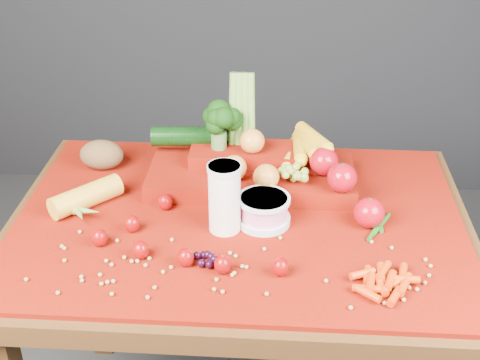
# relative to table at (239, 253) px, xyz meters

# --- Properties ---
(table) EXTENTS (1.10, 0.80, 0.75)m
(table) POSITION_rel_table_xyz_m (0.00, 0.00, 0.00)
(table) COLOR #3A230D
(table) RESTS_ON ground
(red_cloth) EXTENTS (1.05, 0.75, 0.01)m
(red_cloth) POSITION_rel_table_xyz_m (0.00, 0.00, 0.10)
(red_cloth) COLOR #721003
(red_cloth) RESTS_ON table
(milk_glass) EXTENTS (0.08, 0.08, 0.17)m
(milk_glass) POSITION_rel_table_xyz_m (-0.03, -0.05, 0.20)
(milk_glass) COLOR white
(milk_glass) RESTS_ON red_cloth
(yogurt_bowl) EXTENTS (0.13, 0.13, 0.07)m
(yogurt_bowl) POSITION_rel_table_xyz_m (0.06, -0.02, 0.14)
(yogurt_bowl) COLOR silver
(yogurt_bowl) RESTS_ON red_cloth
(strawberry_scatter) EXTENTS (0.44, 0.28, 0.05)m
(strawberry_scatter) POSITION_rel_table_xyz_m (-0.13, -0.15, 0.13)
(strawberry_scatter) COLOR #98050C
(strawberry_scatter) RESTS_ON red_cloth
(dark_grape_cluster) EXTENTS (0.06, 0.05, 0.03)m
(dark_grape_cluster) POSITION_rel_table_xyz_m (-0.06, -0.19, 0.12)
(dark_grape_cluster) COLOR black
(dark_grape_cluster) RESTS_ON red_cloth
(soybean_scatter) EXTENTS (0.84, 0.24, 0.01)m
(soybean_scatter) POSITION_rel_table_xyz_m (0.00, -0.20, 0.11)
(soybean_scatter) COLOR #A29245
(soybean_scatter) RESTS_ON red_cloth
(corn_ear) EXTENTS (0.25, 0.26, 0.06)m
(corn_ear) POSITION_rel_table_xyz_m (-0.38, -0.01, 0.13)
(corn_ear) COLOR gold
(corn_ear) RESTS_ON red_cloth
(potato) EXTENTS (0.12, 0.08, 0.08)m
(potato) POSITION_rel_table_xyz_m (-0.38, 0.22, 0.15)
(potato) COLOR brown
(potato) RESTS_ON red_cloth
(baby_carrot_pile) EXTENTS (0.17, 0.17, 0.03)m
(baby_carrot_pile) POSITION_rel_table_xyz_m (0.32, -0.25, 0.12)
(baby_carrot_pile) COLOR red
(baby_carrot_pile) RESTS_ON red_cloth
(green_bean_pile) EXTENTS (0.14, 0.12, 0.01)m
(green_bean_pile) POSITION_rel_table_xyz_m (0.33, -0.01, 0.11)
(green_bean_pile) COLOR #195914
(green_bean_pile) RESTS_ON red_cloth
(produce_mound) EXTENTS (0.59, 0.35, 0.27)m
(produce_mound) POSITION_rel_table_xyz_m (0.04, 0.16, 0.16)
(produce_mound) COLOR #721003
(produce_mound) RESTS_ON red_cloth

